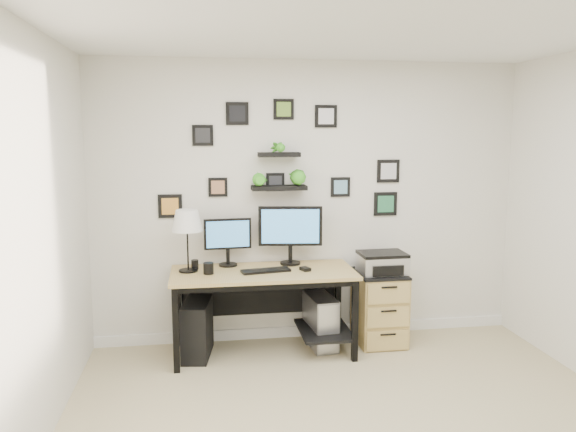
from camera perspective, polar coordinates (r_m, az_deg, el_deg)
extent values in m
plane|color=white|center=(3.33, 9.31, 19.58)|extent=(4.00, 4.00, 0.00)
plane|color=silver|center=(5.25, 2.19, 1.41)|extent=(4.00, 0.00, 4.00)
plane|color=silver|center=(3.34, -26.14, -3.67)|extent=(0.00, 4.00, 4.00)
cube|color=white|center=(5.54, 2.14, -11.55)|extent=(4.00, 0.03, 0.10)
cube|color=tan|center=(4.93, -2.53, -5.77)|extent=(1.60, 0.70, 0.03)
cube|color=black|center=(4.94, -2.52, -6.21)|extent=(1.54, 0.64, 0.05)
cube|color=black|center=(5.32, -2.90, -7.76)|extent=(1.44, 0.02, 0.41)
cube|color=black|center=(5.18, 3.69, -11.48)|extent=(0.45, 0.63, 0.03)
cube|color=black|center=(4.73, -11.33, -11.31)|extent=(0.05, 0.05, 0.72)
cube|color=black|center=(5.30, -11.06, -9.11)|extent=(0.05, 0.05, 0.72)
cube|color=black|center=(4.89, 6.82, -10.52)|extent=(0.05, 0.05, 0.72)
cube|color=black|center=(5.44, 5.10, -8.49)|extent=(0.05, 0.05, 0.72)
cylinder|color=black|center=(5.13, -6.11, -4.95)|extent=(0.18, 0.18, 0.02)
cylinder|color=black|center=(5.12, -6.12, -4.14)|extent=(0.04, 0.04, 0.15)
cube|color=black|center=(5.07, -6.15, -1.81)|extent=(0.43, 0.05, 0.28)
cube|color=#3F8CCC|center=(5.05, -6.13, -1.85)|extent=(0.38, 0.03, 0.24)
cylinder|color=black|center=(5.16, 0.23, -4.81)|extent=(0.21, 0.21, 0.02)
cylinder|color=black|center=(5.14, 0.23, -3.91)|extent=(0.04, 0.04, 0.17)
cube|color=black|center=(5.09, 0.24, -1.03)|extent=(0.58, 0.11, 0.36)
cube|color=#3F8CCC|center=(5.07, 0.24, -1.07)|extent=(0.52, 0.07, 0.31)
cube|color=black|center=(4.89, -2.27, -5.57)|extent=(0.44, 0.21, 0.02)
cube|color=black|center=(4.93, 1.76, -5.40)|extent=(0.10, 0.12, 0.03)
cylinder|color=black|center=(4.98, -10.09, -5.48)|extent=(0.16, 0.16, 0.02)
cylinder|color=black|center=(4.92, -10.17, -2.68)|extent=(0.01, 0.01, 0.49)
cone|color=white|center=(4.89, -10.23, -0.45)|extent=(0.27, 0.27, 0.18)
cylinder|color=black|center=(4.85, -8.08, -5.29)|extent=(0.09, 0.09, 0.10)
cylinder|color=black|center=(5.05, -9.44, -4.88)|extent=(0.06, 0.06, 0.08)
cube|color=black|center=(5.07, -9.20, -11.23)|extent=(0.29, 0.52, 0.49)
cube|color=gray|center=(5.24, 3.32, -10.59)|extent=(0.26, 0.49, 0.47)
cube|color=silver|center=(5.03, 4.17, -11.44)|extent=(0.19, 0.03, 0.44)
cube|color=tan|center=(5.36, 9.23, -9.23)|extent=(0.42, 0.50, 0.65)
cube|color=black|center=(5.27, 9.32, -5.76)|extent=(0.43, 0.51, 0.02)
cube|color=tan|center=(5.20, 10.07, -12.35)|extent=(0.39, 0.02, 0.18)
cylinder|color=black|center=(5.17, 10.14, -11.77)|extent=(0.14, 0.02, 0.02)
cube|color=tan|center=(5.13, 10.14, -10.09)|extent=(0.39, 0.02, 0.18)
cylinder|color=black|center=(5.10, 10.21, -9.49)|extent=(0.14, 0.02, 0.02)
cube|color=tan|center=(5.07, 10.20, -7.76)|extent=(0.39, 0.02, 0.18)
cylinder|color=black|center=(5.04, 10.27, -7.15)|extent=(0.14, 0.02, 0.02)
cube|color=silver|center=(5.23, 9.54, -4.83)|extent=(0.42, 0.33, 0.16)
cube|color=black|center=(5.21, 9.56, -3.82)|extent=(0.42, 0.33, 0.03)
cube|color=black|center=(5.08, 10.16, -5.53)|extent=(0.28, 0.02, 0.09)
cube|color=black|center=(5.10, -0.92, 2.89)|extent=(0.50, 0.18, 0.04)
cube|color=black|center=(5.07, -0.92, 6.26)|extent=(0.38, 0.15, 0.04)
imported|color=green|center=(5.07, -2.84, 4.60)|extent=(0.15, 0.12, 0.27)
imported|color=green|center=(5.11, 0.97, 4.65)|extent=(0.15, 0.15, 0.27)
imported|color=green|center=(5.07, -0.92, 7.92)|extent=(0.13, 0.09, 0.25)
cube|color=black|center=(5.16, -11.89, 0.99)|extent=(0.21, 0.02, 0.21)
cube|color=gold|center=(5.14, -11.89, 0.97)|extent=(0.15, 0.00, 0.15)
cube|color=black|center=(5.10, -8.66, 8.11)|extent=(0.19, 0.02, 0.19)
cube|color=black|center=(5.09, -8.66, 8.11)|extent=(0.13, 0.00, 0.13)
cube|color=black|center=(5.44, 9.87, 1.22)|extent=(0.22, 0.02, 0.22)
cube|color=#29724A|center=(5.43, 9.91, 1.21)|extent=(0.16, 0.00, 0.16)
cube|color=black|center=(5.17, -1.30, 3.46)|extent=(0.17, 0.02, 0.17)
cube|color=#2B2B30|center=(5.16, -1.28, 3.45)|extent=(0.12, 0.00, 0.12)
cube|color=black|center=(5.23, 3.87, 10.08)|extent=(0.20, 0.02, 0.20)
cube|color=silver|center=(5.22, 3.90, 10.08)|extent=(0.14, 0.00, 0.14)
cube|color=black|center=(5.29, 5.34, 2.96)|extent=(0.18, 0.02, 0.18)
cube|color=#699DB9|center=(5.28, 5.37, 2.94)|extent=(0.13, 0.00, 0.13)
cube|color=black|center=(5.13, -7.14, 2.92)|extent=(0.17, 0.02, 0.17)
cube|color=#A16B4A|center=(5.12, -7.13, 2.91)|extent=(0.12, 0.00, 0.12)
cube|color=black|center=(5.12, -5.18, 10.33)|extent=(0.20, 0.02, 0.20)
cube|color=black|center=(5.11, -5.17, 10.33)|extent=(0.14, 0.00, 0.14)
cube|color=black|center=(5.16, -0.45, 10.79)|extent=(0.18, 0.02, 0.18)
cube|color=olive|center=(5.15, -0.43, 10.79)|extent=(0.13, 0.00, 0.13)
cube|color=black|center=(5.41, 10.15, 4.52)|extent=(0.22, 0.02, 0.22)
cube|color=silver|center=(5.40, 10.19, 4.51)|extent=(0.15, 0.00, 0.15)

